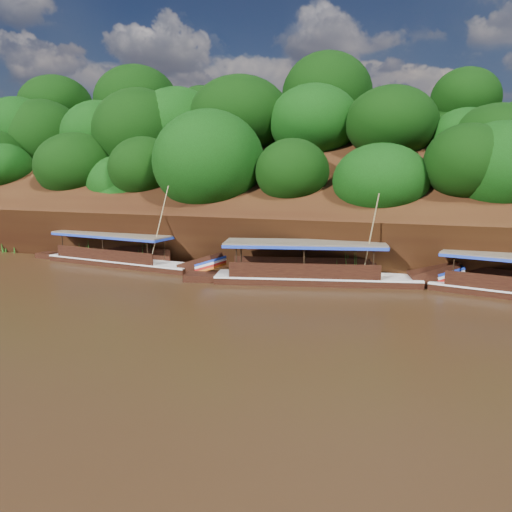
{
  "coord_description": "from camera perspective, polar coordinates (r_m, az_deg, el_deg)",
  "views": [
    {
      "loc": [
        5.98,
        -21.63,
        6.8
      ],
      "look_at": [
        -4.46,
        7.0,
        1.52
      ],
      "focal_mm": 35.0,
      "sensor_mm": 36.0,
      "label": 1
    }
  ],
  "objects": [
    {
      "name": "boat_1",
      "position": [
        30.53,
        8.34,
        -2.06
      ],
      "size": [
        14.63,
        5.46,
        5.97
      ],
      "rotation": [
        0.0,
        0.0,
        0.24
      ],
      "color": "black",
      "rests_on": "ground"
    },
    {
      "name": "ground",
      "position": [
        23.45,
        4.42,
        -7.06
      ],
      "size": [
        160.0,
        160.0,
        0.0
      ],
      "primitive_type": "plane",
      "color": "black",
      "rests_on": "ground"
    },
    {
      "name": "boat_2",
      "position": [
        36.77,
        -14.35,
        -0.33
      ],
      "size": [
        14.59,
        3.58,
        6.18
      ],
      "rotation": [
        0.0,
        0.0,
        -0.12
      ],
      "color": "black",
      "rests_on": "ground"
    },
    {
      "name": "riverbank",
      "position": [
        45.02,
        12.29,
        3.33
      ],
      "size": [
        120.0,
        30.06,
        19.4
      ],
      "color": "black",
      "rests_on": "ground"
    },
    {
      "name": "reeds",
      "position": [
        33.16,
        2.82,
        -0.5
      ],
      "size": [
        47.69,
        2.47,
        1.98
      ],
      "color": "#215615",
      "rests_on": "ground"
    }
  ]
}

